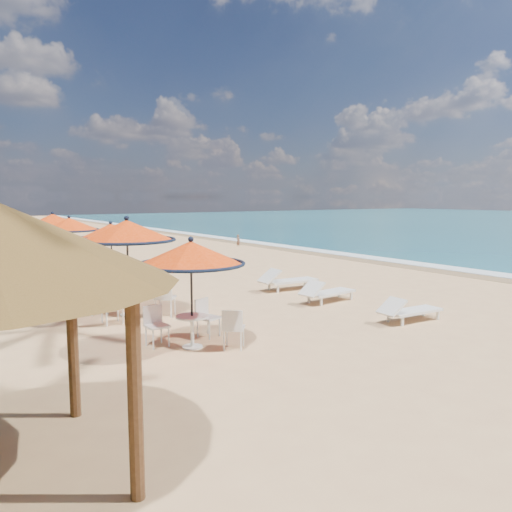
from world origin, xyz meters
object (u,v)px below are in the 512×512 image
at_px(station_2, 112,237).
at_px(station_0, 193,267).
at_px(station_3, 69,230).
at_px(lounger_far, 287,280).
at_px(station_4, 54,225).
at_px(lounger_mid, 326,292).
at_px(station_1, 127,243).
at_px(lounger_near, 408,310).

bearing_deg(station_2, station_0, -96.03).
distance_m(station_0, station_2, 7.38).
relative_size(station_3, lounger_far, 1.13).
xyz_separation_m(station_2, lounger_far, (4.81, -3.35, -1.44)).
height_order(station_0, station_2, station_2).
height_order(station_0, lounger_far, station_0).
distance_m(station_0, station_4, 14.28).
distance_m(station_2, lounger_mid, 7.36).
relative_size(station_4, lounger_far, 1.16).
xyz_separation_m(station_1, station_4, (0.58, 10.79, -0.04)).
bearing_deg(lounger_near, station_4, 111.71).
bearing_deg(station_0, station_3, 88.40).
bearing_deg(station_3, lounger_near, -67.24).
relative_size(station_2, lounger_mid, 1.18).
bearing_deg(station_4, station_3, -92.43).
xyz_separation_m(station_1, lounger_mid, (5.47, -1.73, -1.62)).
bearing_deg(station_4, lounger_near, -72.02).
bearing_deg(station_4, lounger_far, -63.41).
relative_size(station_0, station_1, 0.88).
height_order(station_3, lounger_near, station_3).
bearing_deg(lounger_mid, station_3, 112.28).
distance_m(station_1, station_3, 7.62).
bearing_deg(lounger_mid, station_2, 123.20).
height_order(station_3, lounger_far, station_3).
bearing_deg(station_3, lounger_mid, -61.70).
bearing_deg(lounger_near, station_2, 122.52).
xyz_separation_m(lounger_near, lounger_far, (0.13, 5.17, 0.05)).
bearing_deg(station_0, lounger_mid, 18.20).
height_order(station_0, station_4, station_4).
bearing_deg(lounger_near, lounger_mid, 96.01).
distance_m(station_0, lounger_mid, 5.79).
bearing_deg(station_1, station_2, 76.79).
bearing_deg(station_3, station_4, 87.57).
bearing_deg(station_2, lounger_far, -34.83).
distance_m(station_4, lounger_far, 11.59).
xyz_separation_m(station_4, lounger_near, (5.01, -15.44, -1.59)).
bearing_deg(station_4, station_0, -91.79).
bearing_deg(lounger_mid, lounger_far, 77.63).
height_order(lounger_mid, lounger_far, lounger_far).
xyz_separation_m(station_0, lounger_far, (5.59, 4.00, -1.36)).
relative_size(station_2, station_3, 0.97).
relative_size(station_0, station_2, 1.00).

